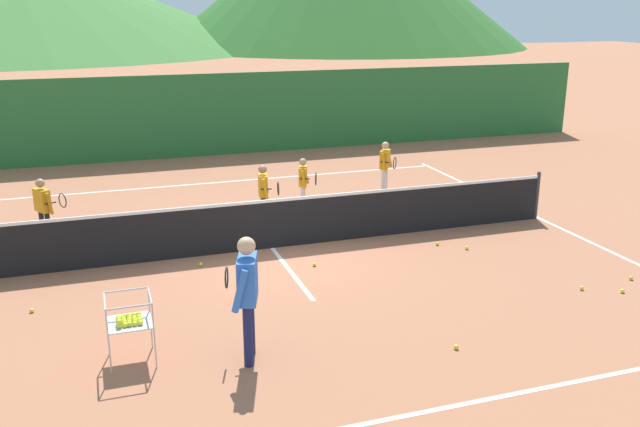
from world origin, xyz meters
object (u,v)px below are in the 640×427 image
at_px(student_3, 385,163).
at_px(tennis_ball_6, 32,311).
at_px(tennis_ball_9, 456,347).
at_px(tennis_ball_3, 201,264).
at_px(tennis_net, 272,223).
at_px(instructor, 247,287).
at_px(tennis_ball_4, 437,244).
at_px(tennis_ball_5, 314,264).
at_px(student_1, 264,189).
at_px(student_2, 304,179).
at_px(tennis_ball_10, 582,288).
at_px(student_0, 44,204).
at_px(tennis_ball_8, 623,291).
at_px(ball_cart, 129,320).
at_px(tennis_ball_2, 467,248).
at_px(tennis_ball_0, 631,278).

bearing_deg(student_3, tennis_ball_6, -149.64).
bearing_deg(tennis_ball_9, tennis_ball_3, 123.70).
height_order(tennis_net, instructor, instructor).
height_order(tennis_ball_4, tennis_ball_5, same).
bearing_deg(tennis_ball_6, student_3, 30.36).
xyz_separation_m(instructor, student_1, (1.60, 5.54, -0.24)).
xyz_separation_m(tennis_ball_3, tennis_ball_6, (-2.75, -1.12, 0.00)).
xyz_separation_m(student_1, student_2, (1.10, 0.72, -0.05)).
bearing_deg(tennis_ball_10, tennis_ball_5, 147.85).
relative_size(student_0, student_2, 1.07).
bearing_deg(tennis_ball_3, student_0, 139.87).
bearing_deg(tennis_ball_9, tennis_ball_6, 150.98).
bearing_deg(student_1, tennis_ball_8, -49.03).
bearing_deg(tennis_ball_10, ball_cart, -179.55).
xyz_separation_m(tennis_net, tennis_ball_5, (0.48, -1.17, -0.47)).
relative_size(student_0, tennis_ball_3, 18.99).
relative_size(tennis_ball_2, tennis_ball_3, 1.00).
relative_size(instructor, tennis_ball_3, 25.10).
xyz_separation_m(tennis_net, student_2, (1.32, 2.18, 0.23)).
xyz_separation_m(tennis_ball_6, tennis_ball_9, (5.55, -3.08, 0.00)).
bearing_deg(ball_cart, tennis_ball_4, 24.88).
bearing_deg(tennis_ball_3, tennis_ball_10, -28.00).
bearing_deg(tennis_ball_2, ball_cart, -159.63).
relative_size(tennis_net, tennis_ball_2, 175.70).
distance_m(tennis_net, tennis_ball_3, 1.61).
height_order(tennis_ball_2, tennis_ball_10, same).
relative_size(ball_cart, tennis_ball_2, 13.22).
height_order(tennis_ball_4, tennis_ball_6, same).
relative_size(ball_cart, tennis_ball_0, 13.22).
xyz_separation_m(tennis_ball_0, tennis_ball_6, (-9.59, 1.85, 0.00)).
xyz_separation_m(student_3, tennis_ball_2, (-0.15, -4.24, -0.74)).
bearing_deg(tennis_ball_3, student_3, 34.25).
bearing_deg(tennis_ball_5, student_3, 52.42).
bearing_deg(tennis_ball_6, tennis_ball_4, 5.92).
bearing_deg(tennis_ball_6, student_0, 88.32).
xyz_separation_m(student_3, tennis_ball_6, (-7.86, -4.60, -0.74)).
distance_m(student_1, tennis_ball_9, 6.32).
bearing_deg(tennis_ball_0, student_2, 125.70).
bearing_deg(tennis_ball_3, tennis_ball_2, -8.69).
relative_size(tennis_net, tennis_ball_10, 175.70).
bearing_deg(tennis_ball_2, tennis_ball_8, -62.67).
bearing_deg(student_0, tennis_ball_4, -19.89).
height_order(tennis_ball_9, tennis_ball_10, same).
xyz_separation_m(student_1, tennis_ball_2, (3.29, -2.73, -0.75)).
height_order(student_1, tennis_ball_9, student_1).
xyz_separation_m(tennis_ball_5, tennis_ball_6, (-4.68, -0.47, 0.00)).
relative_size(tennis_net, instructor, 7.00).
bearing_deg(tennis_ball_10, tennis_ball_2, 109.19).
distance_m(tennis_ball_5, tennis_ball_8, 5.16).
relative_size(student_2, student_3, 0.94).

